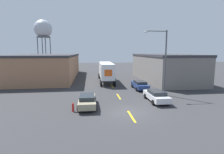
{
  "coord_description": "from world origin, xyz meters",
  "views": [
    {
      "loc": [
        -3.79,
        -16.65,
        6.07
      ],
      "look_at": [
        -0.62,
        8.67,
        2.35
      ],
      "focal_mm": 28.0,
      "sensor_mm": 36.0,
      "label": 1
    }
  ],
  "objects_px": {
    "semi_truck": "(106,70)",
    "parked_car_right_near": "(156,96)",
    "fire_hydrant": "(73,107)",
    "parked_car_left_near": "(87,100)",
    "street_lamp": "(163,58)",
    "parked_car_right_mid": "(140,85)",
    "water_tower": "(43,29)"
  },
  "relations": [
    {
      "from": "semi_truck",
      "to": "parked_car_left_near",
      "type": "bearing_deg",
      "value": -101.26
    },
    {
      "from": "semi_truck",
      "to": "water_tower",
      "type": "xyz_separation_m",
      "value": [
        -19.27,
        30.05,
        11.5
      ]
    },
    {
      "from": "parked_car_left_near",
      "to": "parked_car_right_near",
      "type": "bearing_deg",
      "value": 7.57
    },
    {
      "from": "water_tower",
      "to": "parked_car_right_mid",
      "type": "bearing_deg",
      "value": -57.7
    },
    {
      "from": "parked_car_left_near",
      "to": "street_lamp",
      "type": "xyz_separation_m",
      "value": [
        10.3,
        4.01,
        4.46
      ]
    },
    {
      "from": "water_tower",
      "to": "fire_hydrant",
      "type": "relative_size",
      "value": 18.87
    },
    {
      "from": "parked_car_right_mid",
      "to": "fire_hydrant",
      "type": "height_order",
      "value": "parked_car_right_mid"
    },
    {
      "from": "semi_truck",
      "to": "parked_car_right_near",
      "type": "xyz_separation_m",
      "value": [
        4.86,
        -15.29,
        -1.56
      ]
    },
    {
      "from": "parked_car_right_near",
      "to": "parked_car_left_near",
      "type": "height_order",
      "value": "same"
    },
    {
      "from": "semi_truck",
      "to": "parked_car_left_near",
      "type": "xyz_separation_m",
      "value": [
        -3.53,
        -16.4,
        -1.56
      ]
    },
    {
      "from": "parked_car_right_near",
      "to": "parked_car_right_mid",
      "type": "height_order",
      "value": "same"
    },
    {
      "from": "parked_car_right_near",
      "to": "parked_car_right_mid",
      "type": "relative_size",
      "value": 1.0
    },
    {
      "from": "fire_hydrant",
      "to": "parked_car_right_near",
      "type": "bearing_deg",
      "value": 14.32
    },
    {
      "from": "fire_hydrant",
      "to": "water_tower",
      "type": "bearing_deg",
      "value": 106.66
    },
    {
      "from": "semi_truck",
      "to": "parked_car_right_near",
      "type": "relative_size",
      "value": 2.66
    },
    {
      "from": "water_tower",
      "to": "fire_hydrant",
      "type": "distance_m",
      "value": 51.69
    },
    {
      "from": "parked_car_right_mid",
      "to": "water_tower",
      "type": "height_order",
      "value": "water_tower"
    },
    {
      "from": "street_lamp",
      "to": "parked_car_right_near",
      "type": "bearing_deg",
      "value": -123.45
    },
    {
      "from": "semi_truck",
      "to": "parked_car_right_mid",
      "type": "distance_m",
      "value": 9.59
    },
    {
      "from": "semi_truck",
      "to": "street_lamp",
      "type": "distance_m",
      "value": 14.41
    },
    {
      "from": "semi_truck",
      "to": "street_lamp",
      "type": "height_order",
      "value": "street_lamp"
    },
    {
      "from": "semi_truck",
      "to": "fire_hydrant",
      "type": "distance_m",
      "value": 18.56
    },
    {
      "from": "semi_truck",
      "to": "parked_car_right_mid",
      "type": "bearing_deg",
      "value": -58.21
    },
    {
      "from": "parked_car_right_near",
      "to": "fire_hydrant",
      "type": "height_order",
      "value": "parked_car_right_near"
    },
    {
      "from": "parked_car_right_near",
      "to": "fire_hydrant",
      "type": "distance_m",
      "value": 10.12
    },
    {
      "from": "semi_truck",
      "to": "parked_car_left_near",
      "type": "distance_m",
      "value": 16.85
    },
    {
      "from": "parked_car_right_mid",
      "to": "fire_hydrant",
      "type": "xyz_separation_m",
      "value": [
        -9.81,
        -9.67,
        -0.29
      ]
    },
    {
      "from": "parked_car_left_near",
      "to": "water_tower",
      "type": "height_order",
      "value": "water_tower"
    },
    {
      "from": "semi_truck",
      "to": "parked_car_right_mid",
      "type": "xyz_separation_m",
      "value": [
        4.86,
        -8.12,
        -1.56
      ]
    },
    {
      "from": "semi_truck",
      "to": "street_lamp",
      "type": "relative_size",
      "value": 1.43
    },
    {
      "from": "water_tower",
      "to": "parked_car_right_near",
      "type": "bearing_deg",
      "value": -61.98
    },
    {
      "from": "semi_truck",
      "to": "parked_car_right_mid",
      "type": "relative_size",
      "value": 2.66
    }
  ]
}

